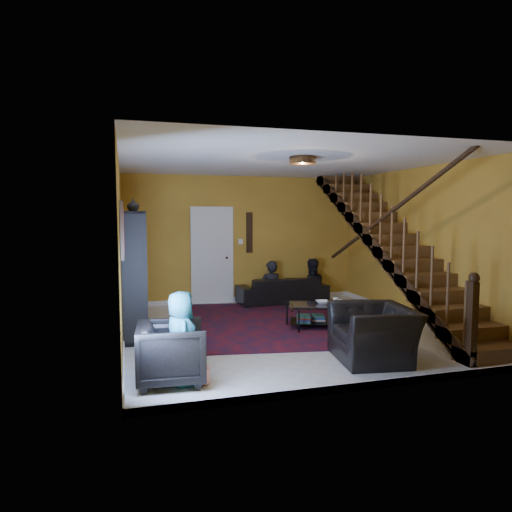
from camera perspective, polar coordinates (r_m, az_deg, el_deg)
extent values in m
plane|color=beige|center=(7.81, 3.44, -9.26)|extent=(5.50, 5.50, 0.00)
plane|color=gold|center=(10.21, -1.68, 2.10)|extent=(5.20, 0.00, 5.20)
plane|color=gold|center=(5.09, 13.94, -1.13)|extent=(5.20, 0.00, 5.20)
plane|color=gold|center=(7.15, -16.54, 0.58)|extent=(0.00, 5.50, 5.50)
plane|color=gold|center=(8.80, 19.67, 1.31)|extent=(0.00, 5.50, 5.50)
plane|color=white|center=(7.61, 3.56, 11.61)|extent=(5.50, 5.50, 0.00)
cube|color=silver|center=(10.36, -1.65, -5.37)|extent=(5.20, 0.02, 0.10)
cube|color=silver|center=(7.37, -16.19, -9.93)|extent=(0.02, 5.50, 0.10)
cube|color=gold|center=(8.54, 17.06, 0.74)|extent=(0.95, 4.92, 2.83)
cube|color=black|center=(8.29, 14.44, 1.24)|extent=(0.04, 5.02, 3.02)
cylinder|color=black|center=(8.29, 14.69, 4.34)|extent=(0.07, 4.20, 2.44)
cube|color=black|center=(6.50, 25.39, -7.73)|extent=(0.10, 0.10, 1.10)
cube|color=black|center=(7.78, -15.00, -1.98)|extent=(0.35, 1.80, 2.00)
cube|color=black|center=(7.88, -14.90, -6.32)|extent=(0.35, 1.72, 0.03)
cube|color=black|center=(7.77, -15.03, -0.81)|extent=(0.35, 1.72, 0.03)
cube|color=silver|center=(10.06, -5.50, -0.10)|extent=(0.82, 0.05, 2.05)
cube|color=maroon|center=(6.23, -16.41, 3.16)|extent=(0.04, 0.74, 0.74)
cube|color=black|center=(10.22, -0.84, 2.95)|extent=(0.14, 0.03, 0.90)
cylinder|color=#3F2814|center=(6.86, 5.85, 11.79)|extent=(0.40, 0.40, 0.10)
cube|color=#4C0D17|center=(8.34, 2.49, -8.27)|extent=(3.70, 4.07, 0.02)
imported|color=black|center=(10.13, 3.30, -4.26)|extent=(1.97, 0.78, 0.57)
imported|color=black|center=(5.48, -10.51, -11.81)|extent=(0.84, 0.82, 0.71)
imported|color=black|center=(6.39, 14.50, -9.34)|extent=(1.12, 1.24, 0.72)
imported|color=black|center=(10.11, 1.86, -4.53)|extent=(0.52, 0.36, 1.39)
imported|color=black|center=(10.44, 6.91, -4.19)|extent=(0.75, 0.61, 1.41)
imported|color=#1A5464|center=(5.35, -9.36, -10.11)|extent=(0.37, 0.55, 1.08)
cube|color=black|center=(7.58, 5.38, -8.17)|extent=(0.04, 0.04, 0.40)
cube|color=black|center=(7.99, 12.16, -7.56)|extent=(0.04, 0.04, 0.40)
cube|color=black|center=(8.09, 3.91, -7.31)|extent=(0.04, 0.04, 0.40)
cube|color=black|center=(8.48, 10.35, -6.80)|extent=(0.04, 0.04, 0.40)
cube|color=black|center=(8.04, 8.00, -8.10)|extent=(1.13, 0.86, 0.02)
cube|color=silver|center=(7.98, 8.03, -6.05)|extent=(1.21, 0.94, 0.02)
imported|color=#999999|center=(7.94, 10.33, -5.73)|extent=(0.14, 0.14, 0.10)
imported|color=#999999|center=(8.14, 9.91, -5.48)|extent=(0.11, 0.11, 0.09)
imported|color=#999999|center=(8.03, 8.28, -5.73)|extent=(0.27, 0.27, 0.06)
imported|color=#999999|center=(7.23, -15.13, 6.18)|extent=(0.18, 0.18, 0.19)
cylinder|color=red|center=(5.45, -6.59, -14.57)|extent=(0.16, 0.16, 0.18)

